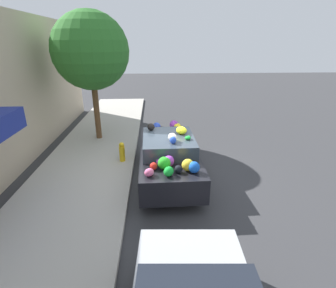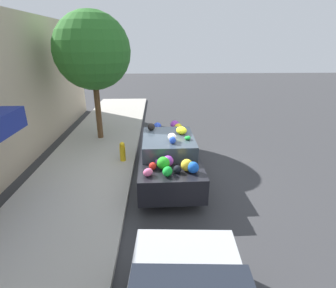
{
  "view_description": "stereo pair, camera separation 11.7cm",
  "coord_description": "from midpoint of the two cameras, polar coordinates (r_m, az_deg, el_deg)",
  "views": [
    {
      "loc": [
        -7.53,
        0.35,
        4.08
      ],
      "look_at": [
        0.0,
        -0.06,
        1.14
      ],
      "focal_mm": 28.0,
      "sensor_mm": 36.0,
      "label": 1
    },
    {
      "loc": [
        -7.54,
        0.23,
        4.08
      ],
      "look_at": [
        0.0,
        -0.06,
        1.14
      ],
      "focal_mm": 28.0,
      "sensor_mm": 36.0,
      "label": 2
    }
  ],
  "objects": [
    {
      "name": "art_car",
      "position": [
        8.2,
        0.47,
        -2.42
      ],
      "size": [
        4.32,
        1.83,
        1.68
      ],
      "rotation": [
        0.0,
        0.0,
        0.02
      ],
      "color": "black",
      "rests_on": "ground"
    },
    {
      "name": "fire_hydrant",
      "position": [
        9.37,
        -9.52,
        -1.63
      ],
      "size": [
        0.2,
        0.2,
        0.7
      ],
      "color": "gold",
      "rests_on": "sidewalk_curb"
    },
    {
      "name": "ground_plane",
      "position": [
        8.57,
        -0.02,
        -7.1
      ],
      "size": [
        60.0,
        60.0,
        0.0
      ],
      "primitive_type": "plane",
      "color": "#38383A"
    },
    {
      "name": "street_tree",
      "position": [
        11.35,
        -15.86,
        18.85
      ],
      "size": [
        3.03,
        3.03,
        5.14
      ],
      "color": "brown",
      "rests_on": "sidewalk_curb"
    },
    {
      "name": "sidewalk_curb",
      "position": [
        8.87,
        -17.85,
        -6.72
      ],
      "size": [
        24.0,
        3.2,
        0.13
      ],
      "color": "#B2ADA3",
      "rests_on": "ground"
    }
  ]
}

